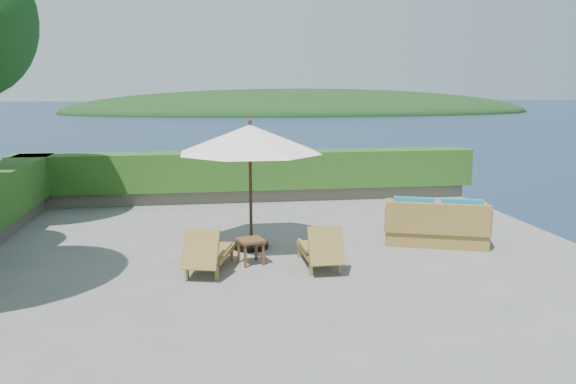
{
  "coord_description": "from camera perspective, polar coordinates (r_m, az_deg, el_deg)",
  "views": [
    {
      "loc": [
        -1.25,
        -9.51,
        3.01
      ],
      "look_at": [
        0.3,
        0.8,
        1.1
      ],
      "focal_mm": 35.0,
      "sensor_mm": 36.0,
      "label": 1
    }
  ],
  "objects": [
    {
      "name": "ground",
      "position": [
        10.05,
        -1.02,
        -7.03
      ],
      "size": [
        12.0,
        12.0,
        0.0
      ],
      "primitive_type": "plane",
      "color": "gray",
      "rests_on": "ground"
    },
    {
      "name": "foundation",
      "position": [
        10.62,
        -0.99,
        -15.05
      ],
      "size": [
        12.0,
        12.0,
        3.0
      ],
      "primitive_type": "cube",
      "color": "#554F44",
      "rests_on": "ocean"
    },
    {
      "name": "offshore_island",
      "position": [
        151.92,
        1.4,
        8.1
      ],
      "size": [
        126.0,
        57.6,
        12.6
      ],
      "primitive_type": "ellipsoid",
      "color": "black",
      "rests_on": "ocean"
    },
    {
      "name": "planter_wall_far",
      "position": [
        15.42,
        -3.76,
        -0.22
      ],
      "size": [
        12.0,
        0.6,
        0.36
      ],
      "primitive_type": "cube",
      "color": "#666052",
      "rests_on": "ground"
    },
    {
      "name": "hedge_far",
      "position": [
        15.31,
        -3.79,
        2.25
      ],
      "size": [
        12.4,
        0.9,
        1.0
      ],
      "primitive_type": "cube",
      "color": "#244D16",
      "rests_on": "planter_wall_far"
    },
    {
      "name": "patio_umbrella",
      "position": [
        10.5,
        -3.88,
        5.28
      ],
      "size": [
        3.6,
        3.6,
        2.46
      ],
      "rotation": [
        0.0,
        0.0,
        0.4
      ],
      "color": "black",
      "rests_on": "ground"
    },
    {
      "name": "lounge_left",
      "position": [
        9.49,
        -8.12,
        -6.05
      ],
      "size": [
        0.94,
        1.52,
        0.82
      ],
      "rotation": [
        0.0,
        0.0,
        -0.27
      ],
      "color": "olive",
      "rests_on": "ground"
    },
    {
      "name": "lounge_right",
      "position": [
        9.63,
        3.31,
        -5.73
      ],
      "size": [
        0.66,
        1.41,
        0.81
      ],
      "rotation": [
        0.0,
        0.0,
        0.01
      ],
      "color": "olive",
      "rests_on": "ground"
    },
    {
      "name": "side_table",
      "position": [
        9.82,
        -3.8,
        -5.23
      ],
      "size": [
        0.52,
        0.52,
        0.45
      ],
      "rotation": [
        0.0,
        0.0,
        0.28
      ],
      "color": "brown",
      "rests_on": "ground"
    },
    {
      "name": "wicker_loveseat",
      "position": [
        11.44,
        14.79,
        -3.28
      ],
      "size": [
        2.19,
        1.62,
        0.97
      ],
      "rotation": [
        0.0,
        0.0,
        -0.35
      ],
      "color": "olive",
      "rests_on": "ground"
    }
  ]
}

